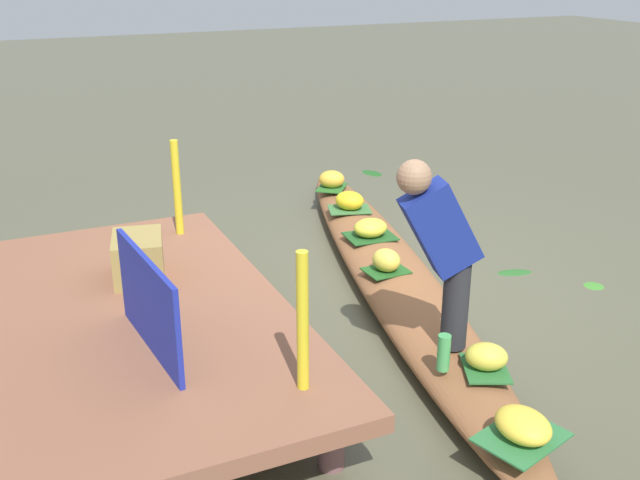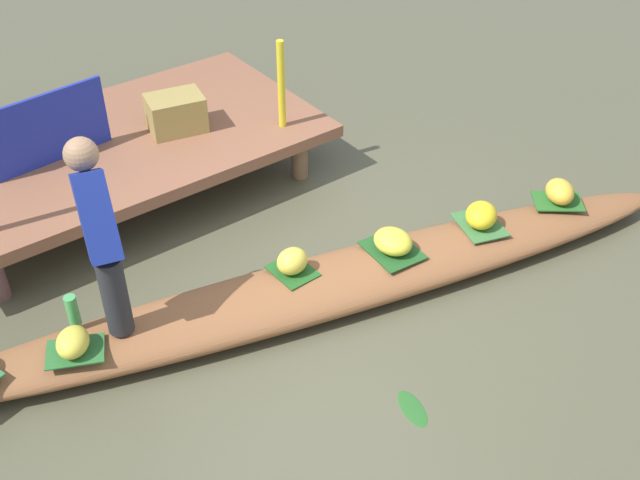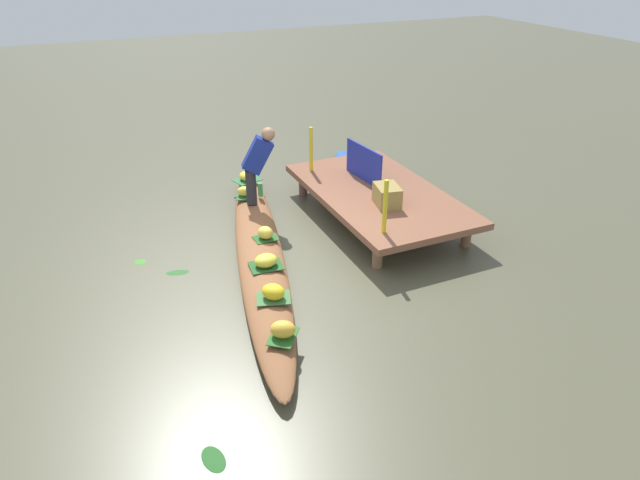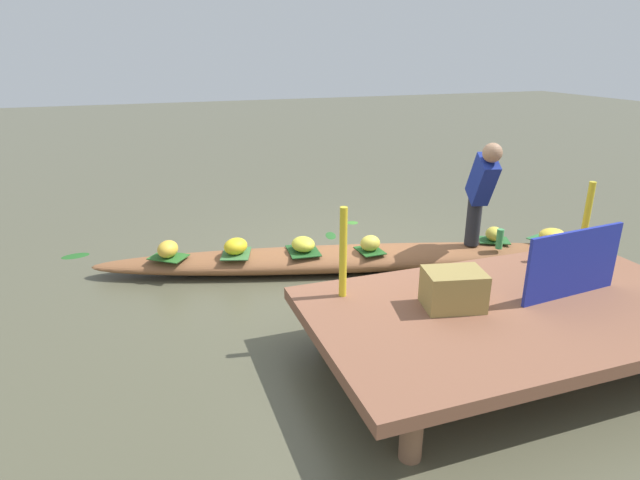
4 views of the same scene
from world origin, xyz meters
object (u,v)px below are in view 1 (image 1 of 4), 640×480
Objects in this scene: banana_bunch_2 at (332,179)px; vendor_person at (441,244)px; banana_bunch_3 at (350,201)px; banana_bunch_5 at (523,425)px; banana_bunch_1 at (386,260)px; market_banner at (149,304)px; vendor_boat at (391,273)px; produce_crate at (138,257)px; banana_bunch_4 at (486,357)px; banana_bunch_0 at (370,228)px; water_bottle at (444,353)px.

vendor_person is at bearing 165.42° from banana_bunch_2.
banana_bunch_3 is 3.58m from banana_bunch_5.
market_banner is at bearing 113.29° from banana_bunch_1.
banana_bunch_2 reaches higher than banana_bunch_1.
produce_crate reaches higher than vendor_boat.
vendor_boat is 1.61m from vendor_person.
produce_crate reaches higher than banana_bunch_3.
banana_bunch_1 is at bearing -6.56° from banana_bunch_4.
banana_bunch_4 reaches higher than vendor_boat.
banana_bunch_2 is (1.40, -0.30, 0.01)m from banana_bunch_0.
produce_crate is (0.98, -0.14, -0.13)m from market_banner.
banana_bunch_3 reaches higher than vendor_boat.
vendor_boat is at bearing 168.66° from banana_bunch_3.
banana_bunch_5 is (-2.27, 0.55, 0.19)m from vendor_boat.
vendor_person reaches higher than banana_bunch_2.
produce_crate is at bearing 45.30° from banana_bunch_4.
vendor_person reaches higher than vendor_boat.
vendor_person is (0.34, 0.13, 0.60)m from banana_bunch_4.
banana_bunch_4 is 0.79× the size of banana_bunch_5.
water_bottle is 0.23× the size of market_banner.
water_bottle is (-1.38, 0.40, 0.02)m from banana_bunch_1.
water_bottle is (-1.56, 0.55, 0.23)m from vendor_boat.
banana_bunch_1 is 1.43m from water_bottle.
market_banner reaches higher than banana_bunch_3.
banana_bunch_2 is at bearing -12.27° from banana_bunch_0.
banana_bunch_1 is 0.87× the size of banana_bunch_2.
water_bottle reaches higher than banana_bunch_5.
banana_bunch_4 is at bearing -176.87° from vendor_boat.
vendor_boat is 25.13× the size of water_bottle.
produce_crate is (-0.04, 1.96, 0.49)m from vendor_boat.
water_bottle is (-0.24, 0.10, -0.57)m from vendor_person.
water_bottle is at bearing 163.88° from banana_bunch_1.
produce_crate is at bearing 129.65° from banana_bunch_2.
water_bottle is at bearing -0.34° from banana_bunch_5.
market_banner is at bearing 70.84° from water_bottle.
banana_bunch_3 is at bearing -15.73° from banana_bunch_1.
banana_bunch_1 is 2.16m from banana_bunch_2.
vendor_person is (-3.23, 0.84, 0.59)m from banana_bunch_2.
banana_bunch_5 is 1.14m from vendor_person.
banana_bunch_1 is at bearing -10.88° from banana_bunch_5.
market_banner reaches higher than water_bottle.
vendor_person is at bearing 165.20° from banana_bunch_1.
banana_bunch_5 is at bearing 173.92° from vendor_person.
market_banner is at bearing 139.65° from banana_bunch_2.
vendor_person reaches higher than produce_crate.
vendor_boat is at bearing -10.90° from banana_bunch_4.
market_banner is at bearing 125.00° from banana_bunch_0.
produce_crate is (1.62, 1.64, 0.29)m from banana_bunch_4.
produce_crate is at bearing 32.16° from banana_bunch_5.
water_bottle reaches higher than banana_bunch_4.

